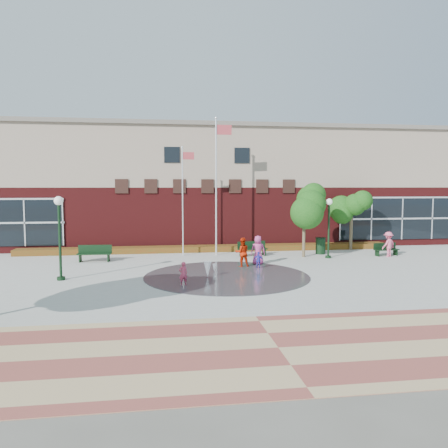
{
  "coord_description": "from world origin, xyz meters",
  "views": [
    {
      "loc": [
        -3.21,
        -18.68,
        4.57
      ],
      "look_at": [
        0.0,
        4.0,
        2.6
      ],
      "focal_mm": 35.0,
      "sensor_mm": 36.0,
      "label": 1
    }
  ],
  "objects": [
    {
      "name": "ground",
      "position": [
        0.0,
        0.0,
        0.0
      ],
      "size": [
        120.0,
        120.0,
        0.0
      ],
      "primitive_type": "plane",
      "color": "#666056",
      "rests_on": "ground"
    },
    {
      "name": "plaza_concrete",
      "position": [
        0.0,
        4.0,
        0.0
      ],
      "size": [
        46.0,
        18.0,
        0.01
      ],
      "primitive_type": "cube",
      "color": "#A8A8A0",
      "rests_on": "ground"
    },
    {
      "name": "paver_band",
      "position": [
        0.0,
        -7.0,
        0.0
      ],
      "size": [
        46.0,
        6.0,
        0.01
      ],
      "primitive_type": "cube",
      "color": "#99483E",
      "rests_on": "ground"
    },
    {
      "name": "splash_pad",
      "position": [
        0.0,
        3.0,
        0.0
      ],
      "size": [
        8.4,
        8.4,
        0.01
      ],
      "primitive_type": "cylinder",
      "color": "#383A3D",
      "rests_on": "ground"
    },
    {
      "name": "library_building",
      "position": [
        0.0,
        17.48,
        4.64
      ],
      "size": [
        44.4,
        10.4,
        9.2
      ],
      "color": "#571415",
      "rests_on": "ground"
    },
    {
      "name": "flower_bed",
      "position": [
        0.0,
        11.6,
        0.0
      ],
      "size": [
        26.0,
        1.2,
        0.4
      ],
      "primitive_type": "cube",
      "color": "#9E1D0C",
      "rests_on": "ground"
    },
    {
      "name": "flagpole_left",
      "position": [
        -1.85,
        10.0,
        4.01
      ],
      "size": [
        0.85,
        0.14,
        7.19
      ],
      "rotation": [
        0.0,
        0.0,
        0.07
      ],
      "color": "white",
      "rests_on": "ground"
    },
    {
      "name": "flagpole_right",
      "position": [
        0.36,
        9.9,
        5.09
      ],
      "size": [
        1.12,
        0.18,
        9.1
      ],
      "rotation": [
        0.0,
        0.0,
        0.03
      ],
      "color": "white",
      "rests_on": "ground"
    },
    {
      "name": "lamp_left",
      "position": [
        -8.15,
        3.22,
        2.55
      ],
      "size": [
        0.43,
        0.43,
        4.11
      ],
      "color": "black",
      "rests_on": "ground"
    },
    {
      "name": "lamp_right",
      "position": [
        7.24,
        7.68,
        2.37
      ],
      "size": [
        0.4,
        0.4,
        3.81
      ],
      "color": "black",
      "rests_on": "ground"
    },
    {
      "name": "bench_left",
      "position": [
        -7.33,
        8.37,
        0.33
      ],
      "size": [
        2.05,
        0.68,
        1.01
      ],
      "rotation": [
        0.0,
        0.0,
        -0.06
      ],
      "color": "black",
      "rests_on": "ground"
    },
    {
      "name": "bench_mid",
      "position": [
        2.62,
        9.12,
        0.31
      ],
      "size": [
        2.0,
        0.85,
        0.97
      ],
      "rotation": [
        0.0,
        0.0,
        0.17
      ],
      "color": "black",
      "rests_on": "ground"
    },
    {
      "name": "bench_right",
      "position": [
        11.39,
        8.05,
        0.27
      ],
      "size": [
        1.74,
        0.7,
        0.85
      ],
      "rotation": [
        0.0,
        0.0,
        0.14
      ],
      "color": "black",
      "rests_on": "ground"
    },
    {
      "name": "trash_can",
      "position": [
        7.36,
        9.37,
        0.58
      ],
      "size": [
        0.69,
        0.69,
        1.14
      ],
      "color": "black",
      "rests_on": "ground"
    },
    {
      "name": "tree_mid",
      "position": [
        5.82,
        8.31,
        3.47
      ],
      "size": [
        2.82,
        2.82,
        4.77
      ],
      "color": "brown",
      "rests_on": "ground"
    },
    {
      "name": "tree_small_right",
      "position": [
        10.22,
        10.95,
        3.06
      ],
      "size": [
        2.46,
        2.46,
        4.2
      ],
      "color": "brown",
      "rests_on": "ground"
    },
    {
      "name": "water_jet_a",
      "position": [
        -1.0,
        2.76,
        0.0
      ],
      "size": [
        0.41,
        0.41,
        0.79
      ],
      "primitive_type": "cone",
      "rotation": [
        3.14,
        0.0,
        0.0
      ],
      "color": "white",
      "rests_on": "ground"
    },
    {
      "name": "water_jet_b",
      "position": [
        -0.51,
        4.09,
        0.0
      ],
      "size": [
        0.19,
        0.19,
        0.43
      ],
      "primitive_type": "cone",
      "rotation": [
        3.14,
        0.0,
        0.0
      ],
      "color": "white",
      "rests_on": "ground"
    },
    {
      "name": "child_splash",
      "position": [
        -2.3,
        1.21,
        0.56
      ],
      "size": [
        0.47,
        0.38,
        1.13
      ],
      "primitive_type": "imported",
      "rotation": [
        0.0,
        0.0,
        3.45
      ],
      "color": "#CB3D5E",
      "rests_on": "ground"
    },
    {
      "name": "adult_red",
      "position": [
        1.25,
        5.46,
        0.84
      ],
      "size": [
        0.84,
        0.66,
        1.68
      ],
      "primitive_type": "imported",
      "rotation": [
        0.0,
        0.0,
        3.18
      ],
      "color": "red",
      "rests_on": "ground"
    },
    {
      "name": "adult_pink",
      "position": [
        2.3,
        6.05,
        0.86
      ],
      "size": [
        0.91,
        0.66,
        1.72
      ],
      "primitive_type": "imported",
      "rotation": [
        0.0,
        0.0,
        3.0
      ],
      "color": "#C54085",
      "rests_on": "ground"
    },
    {
      "name": "child_blue",
      "position": [
        2.05,
        4.79,
        0.47
      ],
      "size": [
        0.6,
        0.43,
        0.95
      ],
      "primitive_type": "imported",
      "rotation": [
        0.0,
        0.0,
        2.74
      ],
      "color": "#3538C1",
      "rests_on": "ground"
    },
    {
      "name": "person_bench",
      "position": [
        11.32,
        7.66,
        0.82
      ],
      "size": [
        1.22,
        0.98,
        1.65
      ],
      "primitive_type": "imported",
      "rotation": [
        0.0,
        0.0,
        3.55
      ],
      "color": "#F15E84",
      "rests_on": "ground"
    }
  ]
}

